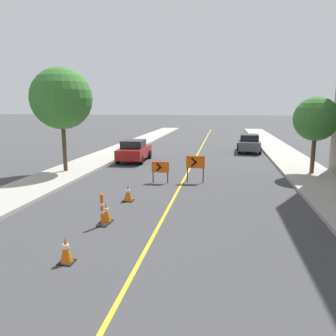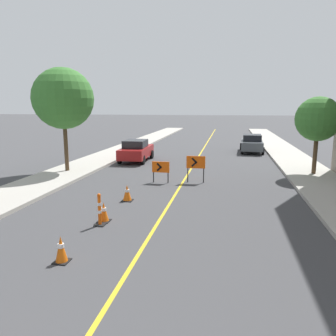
# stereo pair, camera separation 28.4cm
# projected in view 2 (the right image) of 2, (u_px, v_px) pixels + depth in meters

# --- Properties ---
(lane_stripe) EXTENTS (0.12, 61.20, 0.01)m
(lane_stripe) POSITION_uv_depth(u_px,v_px,m) (200.00, 154.00, 27.87)
(lane_stripe) COLOR gold
(lane_stripe) RESTS_ON ground_plane
(sidewalk_left) EXTENTS (2.95, 61.20, 0.16)m
(sidewalk_left) POSITION_uv_depth(u_px,v_px,m) (120.00, 151.00, 29.15)
(sidewalk_left) COLOR #ADA89E
(sidewalk_left) RESTS_ON ground_plane
(sidewalk_right) EXTENTS (2.95, 61.20, 0.16)m
(sidewalk_right) POSITION_uv_depth(u_px,v_px,m) (288.00, 156.00, 26.57)
(sidewalk_right) COLOR #ADA89E
(sidewalk_right) RESTS_ON ground_plane
(traffic_cone_third) EXTENTS (0.40, 0.40, 0.72)m
(traffic_cone_third) POSITION_uv_depth(u_px,v_px,m) (61.00, 249.00, 8.58)
(traffic_cone_third) COLOR black
(traffic_cone_third) RESTS_ON ground_plane
(traffic_cone_fourth) EXTENTS (0.43, 0.43, 0.71)m
(traffic_cone_fourth) POSITION_uv_depth(u_px,v_px,m) (104.00, 212.00, 11.61)
(traffic_cone_fourth) COLOR black
(traffic_cone_fourth) RESTS_ON ground_plane
(traffic_cone_fifth) EXTENTS (0.46, 0.46, 0.71)m
(traffic_cone_fifth) POSITION_uv_depth(u_px,v_px,m) (127.00, 193.00, 14.16)
(traffic_cone_fifth) COLOR black
(traffic_cone_fifth) RESTS_ON ground_plane
(delineator_post_rear) EXTENTS (0.36, 0.36, 1.13)m
(delineator_post_rear) POSITION_uv_depth(u_px,v_px,m) (100.00, 212.00, 11.21)
(delineator_post_rear) COLOR black
(delineator_post_rear) RESTS_ON ground_plane
(arrow_barricade_primary) EXTENTS (0.94, 0.09, 1.14)m
(arrow_barricade_primary) POSITION_uv_depth(u_px,v_px,m) (161.00, 168.00, 17.42)
(arrow_barricade_primary) COLOR #EF560C
(arrow_barricade_primary) RESTS_ON ground_plane
(arrow_barricade_secondary) EXTENTS (1.00, 0.10, 1.43)m
(arrow_barricade_secondary) POSITION_uv_depth(u_px,v_px,m) (196.00, 164.00, 17.42)
(arrow_barricade_secondary) COLOR #EF560C
(arrow_barricade_secondary) RESTS_ON ground_plane
(parked_car_curb_near) EXTENTS (1.95, 4.36, 1.59)m
(parked_car_curb_near) POSITION_uv_depth(u_px,v_px,m) (136.00, 150.00, 24.28)
(parked_car_curb_near) COLOR maroon
(parked_car_curb_near) RESTS_ON ground_plane
(parked_car_curb_mid) EXTENTS (1.97, 4.37, 1.59)m
(parked_car_curb_mid) POSITION_uv_depth(u_px,v_px,m) (252.00, 143.00, 28.88)
(parked_car_curb_mid) COLOR #474C51
(parked_car_curb_mid) RESTS_ON ground_plane
(street_tree_left_near) EXTENTS (3.59, 3.59, 6.11)m
(street_tree_left_near) POSITION_uv_depth(u_px,v_px,m) (63.00, 99.00, 19.26)
(street_tree_left_near) COLOR #4C3823
(street_tree_left_near) RESTS_ON sidewalk_left
(street_tree_right_near) EXTENTS (2.53, 2.53, 4.42)m
(street_tree_right_near) POSITION_uv_depth(u_px,v_px,m) (318.00, 119.00, 18.58)
(street_tree_right_near) COLOR #4C3823
(street_tree_right_near) RESTS_ON sidewalk_right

